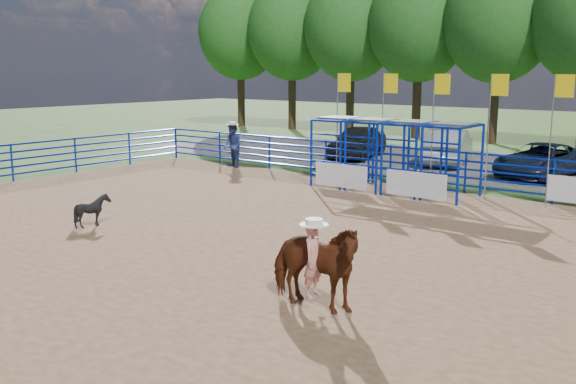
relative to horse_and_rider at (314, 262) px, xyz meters
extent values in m
plane|color=#426327|center=(-2.31, 2.47, -0.93)|extent=(120.00, 120.00, 0.00)
cube|color=brown|center=(-2.31, 2.47, -0.92)|extent=(30.00, 20.00, 0.02)
cube|color=#67655C|center=(-2.31, 19.47, -0.92)|extent=(40.00, 10.00, 0.01)
imported|color=#612B13|center=(0.00, 0.00, -0.07)|extent=(2.06, 1.06, 1.68)
imported|color=red|center=(0.00, 0.00, 0.71)|extent=(0.37, 0.52, 1.37)
cylinder|color=white|center=(0.00, 0.00, 1.42)|extent=(0.54, 0.54, 0.12)
imported|color=black|center=(-8.55, 1.36, -0.45)|extent=(1.09, 1.06, 0.92)
imported|color=navy|center=(-12.92, 11.86, 0.07)|extent=(1.14, 1.01, 1.96)
cylinder|color=tan|center=(-12.92, 11.86, 1.05)|extent=(0.56, 0.56, 0.11)
imported|color=black|center=(-10.32, 18.20, -0.12)|extent=(2.85, 5.01, 1.61)
imported|color=gray|center=(-5.82, 18.85, -0.11)|extent=(2.96, 5.18, 1.62)
imported|color=#151C34|center=(-1.29, 17.67, -0.23)|extent=(2.87, 5.19, 1.38)
cube|color=white|center=(-6.11, 10.24, -0.38)|extent=(2.20, 0.04, 0.85)
cube|color=white|center=(-3.11, 10.24, -0.38)|extent=(2.20, 0.04, 0.85)
cylinder|color=#3F2B19|center=(-27.31, 28.47, 1.47)|extent=(0.56, 0.56, 4.80)
ellipsoid|color=#1F4F19|center=(-27.31, 28.47, 6.63)|extent=(6.40, 6.40, 7.36)
cylinder|color=#3F2B19|center=(-22.31, 28.47, 1.47)|extent=(0.56, 0.56, 4.80)
ellipsoid|color=#1F4F19|center=(-22.31, 28.47, 6.63)|extent=(6.40, 6.40, 7.36)
cylinder|color=#3F2B19|center=(-17.31, 28.47, 1.47)|extent=(0.56, 0.56, 4.80)
ellipsoid|color=#1F4F19|center=(-17.31, 28.47, 6.63)|extent=(6.40, 6.40, 7.36)
cylinder|color=#3F2B19|center=(-12.31, 28.47, 1.47)|extent=(0.56, 0.56, 4.80)
ellipsoid|color=#1F4F19|center=(-12.31, 28.47, 6.63)|extent=(6.40, 6.40, 7.36)
cylinder|color=#3F2B19|center=(-7.31, 28.47, 1.47)|extent=(0.56, 0.56, 4.80)
ellipsoid|color=#1F4F19|center=(-7.31, 28.47, 6.63)|extent=(6.40, 6.40, 7.36)
camera|label=1|loc=(6.47, -9.09, 3.42)|focal=40.00mm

